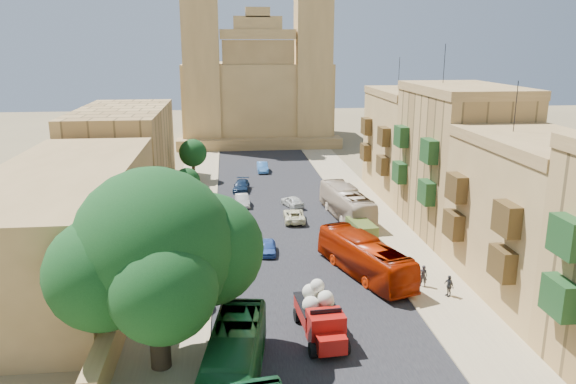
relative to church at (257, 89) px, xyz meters
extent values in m
cube|color=black|center=(0.00, -48.61, -9.51)|extent=(14.00, 140.00, 0.01)
cube|color=tan|center=(9.50, -48.61, -9.51)|extent=(5.00, 140.00, 0.01)
cube|color=tan|center=(-9.50, -48.61, -9.51)|extent=(5.00, 140.00, 0.01)
cube|color=tan|center=(7.00, -48.61, -9.46)|extent=(0.25, 140.00, 0.12)
cube|color=tan|center=(-7.00, -48.61, -9.46)|extent=(0.25, 140.00, 0.12)
cube|color=#1A421C|center=(11.55, -77.69, -4.96)|extent=(0.90, 2.20, 2.00)
cube|color=#1A421C|center=(11.55, -77.69, -1.60)|extent=(0.90, 2.20, 2.00)
cube|color=#AB864D|center=(16.00, -67.61, -4.27)|extent=(8.00, 14.00, 10.50)
cube|color=olive|center=(16.00, -67.61, 1.38)|extent=(8.20, 14.00, 0.80)
cylinder|color=black|center=(15.00, -64.81, 3.58)|extent=(0.06, 0.06, 3.60)
cube|color=#473317|center=(11.55, -71.53, -5.53)|extent=(0.90, 2.20, 2.00)
cube|color=#473317|center=(11.55, -63.69, -5.53)|extent=(0.90, 2.20, 2.00)
cube|color=#473317|center=(11.55, -71.53, -2.59)|extent=(0.90, 2.20, 2.00)
cube|color=#473317|center=(11.55, -63.69, -2.59)|extent=(0.90, 2.20, 2.00)
cube|color=tan|center=(16.00, -53.61, -3.02)|extent=(8.00, 14.00, 13.00)
cube|color=olive|center=(16.00, -53.61, 3.88)|extent=(8.20, 14.00, 0.80)
cylinder|color=black|center=(15.00, -50.81, 6.08)|extent=(0.06, 0.06, 3.60)
cube|color=#1A421C|center=(11.55, -57.53, -4.58)|extent=(0.90, 2.20, 2.00)
cube|color=#1A421C|center=(11.55, -49.69, -4.58)|extent=(0.90, 2.20, 2.00)
cube|color=#1A421C|center=(11.55, -57.53, -0.94)|extent=(0.90, 2.20, 2.00)
cube|color=#1A421C|center=(11.55, -49.69, -0.94)|extent=(0.90, 2.20, 2.00)
cube|color=#AB864D|center=(16.00, -39.61, -3.77)|extent=(8.00, 14.00, 11.50)
cube|color=olive|center=(16.00, -39.61, 2.38)|extent=(8.20, 14.00, 0.80)
cylinder|color=black|center=(15.00, -36.81, 4.58)|extent=(0.06, 0.06, 3.60)
cube|color=#473317|center=(11.55, -43.53, -5.15)|extent=(0.90, 2.20, 2.00)
cube|color=#473317|center=(11.55, -35.69, -5.15)|extent=(0.90, 2.20, 2.00)
cube|color=#473317|center=(11.55, -43.53, -1.93)|extent=(0.90, 2.20, 2.00)
cube|color=#473317|center=(11.55, -35.69, -1.93)|extent=(0.90, 2.20, 2.00)
cube|color=#AB864D|center=(-12.50, -58.61, -8.62)|extent=(1.00, 40.00, 1.80)
cube|color=olive|center=(-18.00, -60.61, -5.32)|extent=(10.00, 28.00, 8.40)
cube|color=tan|center=(-18.00, -34.61, -4.52)|extent=(10.00, 22.00, 10.00)
cube|color=#AB864D|center=(0.00, 2.39, -2.52)|extent=(26.00, 20.00, 14.00)
cube|color=olive|center=(0.00, -8.11, -8.62)|extent=(28.00, 4.00, 1.80)
cube|color=olive|center=(0.00, -6.41, 0.48)|extent=(12.00, 2.00, 16.00)
cube|color=#AB864D|center=(0.00, -6.41, 9.38)|extent=(12.60, 2.40, 1.60)
cube|color=#AB864D|center=(0.00, -6.41, 11.08)|extent=(8.00, 2.00, 2.40)
cube|color=#AB864D|center=(0.00, -6.41, 12.88)|extent=(4.00, 2.00, 1.60)
cube|color=#AB864D|center=(-9.50, -5.11, 4.98)|extent=(6.00, 6.00, 29.00)
cube|color=#AB864D|center=(9.50, -5.11, 4.98)|extent=(6.00, 6.00, 29.00)
cylinder|color=#332719|center=(-9.50, -74.61, -7.36)|extent=(1.13, 1.13, 4.30)
sphere|color=black|center=(-9.50, -74.61, -2.49)|extent=(8.61, 8.61, 8.61)
sphere|color=black|center=(-6.78, -73.25, -3.17)|extent=(6.34, 6.34, 6.34)
sphere|color=black|center=(-11.99, -75.63, -3.40)|extent=(5.89, 5.89, 5.89)
sphere|color=black|center=(-8.82, -77.33, -3.63)|extent=(5.44, 5.44, 5.44)
sphere|color=black|center=(-10.75, -72.12, -1.59)|extent=(4.98, 4.98, 4.98)
cylinder|color=#332719|center=(-10.00, -66.61, -8.43)|extent=(0.44, 0.44, 2.18)
sphere|color=black|center=(-10.00, -66.61, -6.23)|extent=(3.17, 3.17, 3.17)
cylinder|color=#332719|center=(-10.00, -54.61, -8.35)|extent=(0.44, 0.44, 2.33)
sphere|color=black|center=(-10.00, -54.61, -6.01)|extent=(3.38, 3.38, 3.38)
cylinder|color=#332719|center=(-10.00, -42.61, -8.54)|extent=(0.44, 0.44, 1.95)
sphere|color=black|center=(-10.00, -42.61, -6.58)|extent=(2.83, 2.83, 2.83)
cylinder|color=#332719|center=(-10.00, -30.61, -8.28)|extent=(0.44, 0.44, 2.47)
sphere|color=black|center=(-10.00, -30.61, -5.78)|extent=(3.60, 3.60, 3.60)
cube|color=#9E100C|center=(-0.25, -71.35, -8.27)|extent=(2.46, 3.74, 0.89)
cube|color=black|center=(-0.25, -71.35, -7.78)|extent=(2.51, 3.79, 0.12)
cube|color=#9E100C|center=(-0.07, -73.63, -8.17)|extent=(2.21, 1.85, 1.79)
cube|color=#9E100C|center=(0.03, -74.81, -8.57)|extent=(1.78, 1.32, 0.99)
cube|color=black|center=(-0.07, -73.63, -7.48)|extent=(1.89, 0.25, 0.89)
cylinder|color=black|center=(-0.99, -74.60, -9.07)|extent=(0.42, 0.92, 0.89)
cylinder|color=black|center=(0.99, -74.44, -9.07)|extent=(0.42, 0.92, 0.89)
cylinder|color=black|center=(-1.33, -70.24, -9.07)|extent=(0.42, 0.92, 0.89)
cylinder|color=black|center=(0.65, -70.08, -9.07)|extent=(0.42, 0.92, 0.89)
sphere|color=beige|center=(-0.70, -71.98, -7.53)|extent=(1.09, 1.09, 1.09)
sphere|color=beige|center=(0.27, -71.61, -7.53)|extent=(1.09, 1.09, 1.09)
sphere|color=beige|center=(-0.30, -70.76, -7.53)|extent=(1.09, 1.09, 1.09)
sphere|color=beige|center=(-0.65, -71.28, -6.98)|extent=(0.99, 0.99, 0.99)
sphere|color=beige|center=(0.17, -72.21, -7.03)|extent=(0.99, 0.99, 0.99)
sphere|color=beige|center=(-0.24, -71.45, -6.54)|extent=(0.89, 0.89, 0.89)
cube|color=#4B5C22|center=(6.50, -55.20, -8.68)|extent=(2.24, 4.23, 1.67)
cylinder|color=black|center=(5.89, -56.69, -9.18)|extent=(0.34, 0.70, 0.67)
cylinder|color=black|center=(7.46, -56.50, -9.18)|extent=(0.34, 0.70, 0.67)
cylinder|color=black|center=(5.54, -53.90, -9.18)|extent=(0.34, 0.70, 0.67)
cylinder|color=black|center=(7.11, -53.70, -9.18)|extent=(0.34, 0.70, 0.67)
imported|color=#165425|center=(-5.55, -77.61, -7.97)|extent=(4.16, 11.38, 3.10)
imported|color=#9C1C01|center=(4.76, -63.41, -8.01)|extent=(5.77, 11.02, 3.00)
imported|color=#C8B194|center=(6.50, -48.57, -7.97)|extent=(3.87, 11.35, 3.10)
imported|color=#2F54A5|center=(-2.28, -57.93, -8.96)|extent=(1.58, 3.38, 1.12)
imported|color=beige|center=(-4.04, -42.89, -8.89)|extent=(1.63, 3.87, 1.24)
imported|color=#F1EBBF|center=(1.00, -49.16, -8.90)|extent=(2.22, 4.48, 1.22)
imported|color=#12243F|center=(-3.97, -36.46, -8.87)|extent=(2.34, 4.60, 1.28)
imported|color=silver|center=(1.42, -43.99, -8.90)|extent=(2.59, 3.90, 1.23)
imported|color=#3976C5|center=(-0.72, -26.22, -8.84)|extent=(1.43, 4.10, 1.35)
imported|color=#2B292D|center=(8.61, -65.83, -8.68)|extent=(0.70, 0.58, 1.67)
imported|color=#363637|center=(9.85, -67.66, -8.72)|extent=(0.66, 1.00, 1.59)
camera|label=1|loc=(-5.49, -102.96, 7.91)|focal=35.00mm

